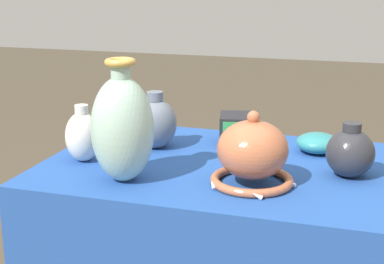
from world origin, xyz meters
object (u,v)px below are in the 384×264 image
object	(u,v)px
jar_round_slate	(155,123)
jar_round_ivory	(83,136)
bowl_shallow_teal	(318,143)
jar_round_charcoal	(350,153)
jar_round_cobalt	(118,120)
mosaic_tile_box	(240,129)
vase_dome_bell	(252,155)
vase_tall_bulbous	(122,128)

from	to	relation	value
jar_round_slate	jar_round_ivory	world-z (taller)	jar_round_slate
jar_round_ivory	bowl_shallow_teal	xyz separation A→B (m)	(0.62, 0.27, -0.04)
jar_round_charcoal	jar_round_slate	bearing A→B (deg)	170.71
jar_round_cobalt	jar_round_ivory	world-z (taller)	jar_round_ivory
jar_round_ivory	jar_round_charcoal	distance (m)	0.72
jar_round_cobalt	bowl_shallow_teal	bearing A→B (deg)	0.57
jar_round_charcoal	mosaic_tile_box	bearing A→B (deg)	147.46
mosaic_tile_box	bowl_shallow_teal	distance (m)	0.24
jar_round_charcoal	bowl_shallow_teal	size ratio (longest dim) A/B	1.13
jar_round_charcoal	bowl_shallow_teal	bearing A→B (deg)	117.77
jar_round_cobalt	jar_round_ivory	xyz separation A→B (m)	(0.02, -0.27, 0.02)
jar_round_ivory	mosaic_tile_box	bearing A→B (deg)	38.72
jar_round_slate	jar_round_cobalt	world-z (taller)	jar_round_slate
bowl_shallow_teal	jar_round_slate	bearing A→B (deg)	-168.85
vase_dome_bell	mosaic_tile_box	bearing A→B (deg)	107.51
vase_dome_bell	vase_tall_bulbous	bearing A→B (deg)	-167.90
jar_round_slate	bowl_shallow_teal	xyz separation A→B (m)	(0.47, 0.09, -0.05)
vase_tall_bulbous	jar_round_cobalt	xyz separation A→B (m)	(-0.19, 0.38, -0.09)
vase_tall_bulbous	vase_dome_bell	bearing A→B (deg)	12.10
jar_round_slate	jar_round_charcoal	xyz separation A→B (m)	(0.57, -0.09, -0.01)
jar_round_slate	jar_round_ivory	bearing A→B (deg)	-129.08
mosaic_tile_box	bowl_shallow_teal	xyz separation A→B (m)	(0.24, -0.03, -0.02)
jar_round_slate	jar_round_ivory	xyz separation A→B (m)	(-0.15, -0.18, -0.00)
mosaic_tile_box	vase_dome_bell	bearing A→B (deg)	-85.35
jar_round_slate	vase_tall_bulbous	bearing A→B (deg)	-85.13
jar_round_cobalt	bowl_shallow_teal	world-z (taller)	jar_round_cobalt
vase_dome_bell	jar_round_charcoal	bearing A→B (deg)	30.18
jar_round_slate	vase_dome_bell	bearing A→B (deg)	-33.50
jar_round_cobalt	jar_round_charcoal	distance (m)	0.76
mosaic_tile_box	jar_round_slate	world-z (taller)	jar_round_slate
mosaic_tile_box	jar_round_slate	size ratio (longest dim) A/B	0.85
jar_round_slate	jar_round_ivory	size ratio (longest dim) A/B	1.07
jar_round_cobalt	jar_round_charcoal	bearing A→B (deg)	-13.80
mosaic_tile_box	bowl_shallow_teal	bearing A→B (deg)	-19.87
jar_round_ivory	bowl_shallow_teal	size ratio (longest dim) A/B	1.26
mosaic_tile_box	jar_round_cobalt	world-z (taller)	jar_round_cobalt
mosaic_tile_box	jar_round_slate	bearing A→B (deg)	-164.97
jar_round_cobalt	bowl_shallow_teal	size ratio (longest dim) A/B	0.94
jar_round_cobalt	mosaic_tile_box	bearing A→B (deg)	5.19
mosaic_tile_box	bowl_shallow_teal	size ratio (longest dim) A/B	1.15
vase_dome_bell	jar_round_cobalt	distance (m)	0.60
jar_round_slate	bowl_shallow_teal	size ratio (longest dim) A/B	1.35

